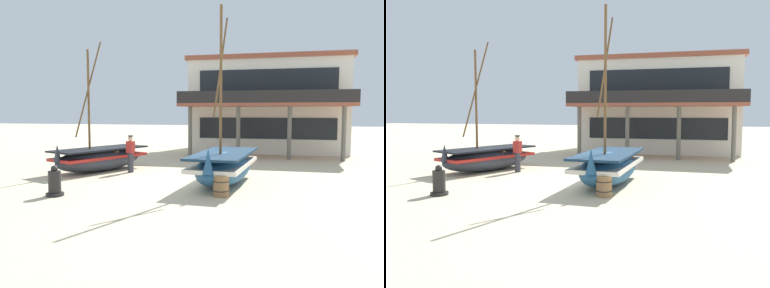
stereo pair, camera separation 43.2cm
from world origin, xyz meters
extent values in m
plane|color=beige|center=(0.00, 0.00, 0.00)|extent=(120.00, 120.00, 0.00)
ellipsoid|color=#2D333D|center=(-4.55, 1.61, 0.54)|extent=(3.39, 4.95, 1.08)
cube|color=red|center=(-4.55, 1.61, 0.67)|extent=(3.33, 4.79, 0.13)
cube|color=black|center=(-4.55, 1.61, 1.03)|extent=(3.40, 4.89, 0.08)
cone|color=#2D333D|center=(-5.44, -0.46, 1.02)|extent=(0.44, 0.44, 0.75)
cylinder|color=brown|center=(-4.78, 1.07, 3.13)|extent=(0.10, 0.10, 4.75)
cylinder|color=brown|center=(-4.78, 1.07, 3.79)|extent=(0.67, 1.42, 4.30)
cube|color=brown|center=(-4.41, 1.93, 0.91)|extent=(1.50, 0.78, 0.06)
ellipsoid|color=#23517A|center=(1.56, -0.20, 0.61)|extent=(2.11, 4.98, 1.21)
cube|color=silver|center=(1.56, -0.20, 0.76)|extent=(2.11, 4.79, 0.15)
cube|color=#132C43|center=(1.56, -0.20, 1.17)|extent=(2.15, 4.89, 0.08)
cone|color=#23517A|center=(1.42, -2.54, 1.15)|extent=(0.39, 0.39, 0.85)
cylinder|color=brown|center=(1.52, -0.81, 3.70)|extent=(0.10, 0.10, 5.70)
cylinder|color=brown|center=(1.52, -0.81, 4.45)|extent=(0.19, 2.07, 3.74)
cube|color=brown|center=(1.58, 0.16, 1.03)|extent=(1.74, 0.26, 0.06)
cylinder|color=#33333D|center=(-3.02, 1.57, 0.44)|extent=(0.26, 0.26, 0.88)
cube|color=#B22D28|center=(-3.02, 1.57, 1.15)|extent=(0.41, 0.32, 0.54)
sphere|color=beige|center=(-3.02, 1.57, 1.54)|extent=(0.22, 0.22, 0.22)
cylinder|color=#2D2823|center=(-3.02, 1.57, 1.66)|extent=(0.24, 0.24, 0.05)
cylinder|color=black|center=(-3.48, -3.66, 0.05)|extent=(0.59, 0.59, 0.10)
cylinder|color=black|center=(-3.48, -3.66, 0.46)|extent=(0.41, 0.41, 0.72)
sphere|color=black|center=(-3.48, -3.66, 0.89)|extent=(0.23, 0.23, 0.23)
cylinder|color=olive|center=(1.83, -2.44, 0.35)|extent=(0.52, 0.52, 0.70)
torus|color=black|center=(1.83, -2.44, 0.50)|extent=(0.56, 0.56, 0.03)
torus|color=black|center=(1.83, -2.44, 0.20)|extent=(0.56, 0.56, 0.03)
cube|color=silver|center=(2.49, 13.48, 3.06)|extent=(10.24, 6.07, 6.12)
cube|color=brown|center=(2.49, 13.48, 6.27)|extent=(10.65, 6.31, 0.30)
cube|color=black|center=(2.49, 10.42, 1.68)|extent=(8.60, 0.06, 1.35)
cube|color=black|center=(2.49, 10.42, 4.74)|extent=(8.60, 0.06, 1.35)
cube|color=brown|center=(2.49, 9.08, 3.16)|extent=(10.24, 2.74, 0.20)
cylinder|color=#666056|center=(-1.89, 8.12, 1.53)|extent=(0.24, 0.24, 3.06)
cylinder|color=#666056|center=(1.03, 8.12, 1.53)|extent=(0.24, 0.24, 3.06)
cylinder|color=#666056|center=(3.96, 8.12, 1.53)|extent=(0.24, 0.24, 3.06)
cylinder|color=#666056|center=(6.88, 8.12, 1.53)|extent=(0.24, 0.24, 3.06)
cube|color=black|center=(2.49, 7.77, 3.61)|extent=(10.24, 0.08, 0.70)
camera|label=1|loc=(3.96, -14.90, 2.78)|focal=36.69mm
camera|label=2|loc=(4.38, -14.79, 2.78)|focal=36.69mm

